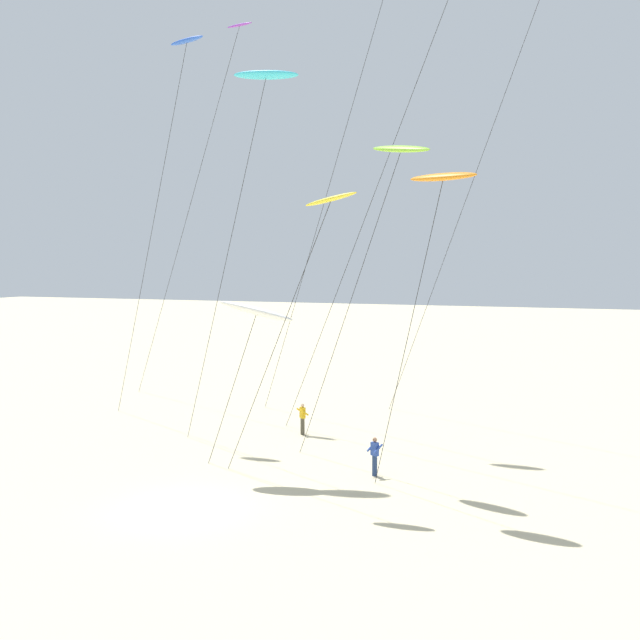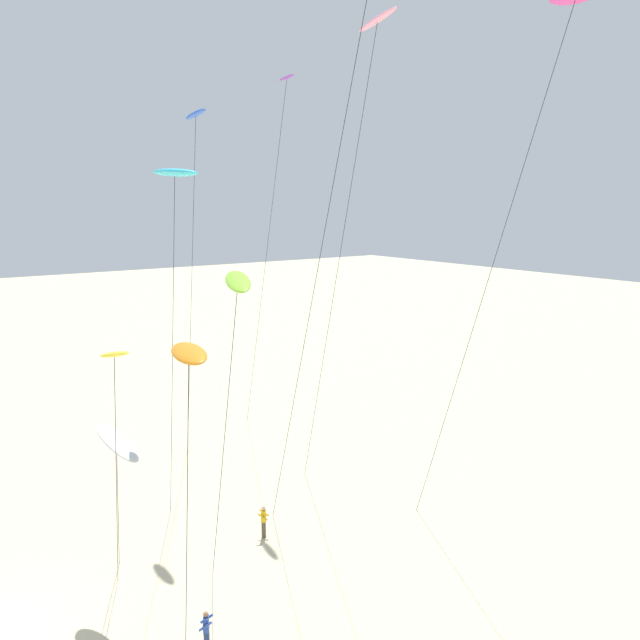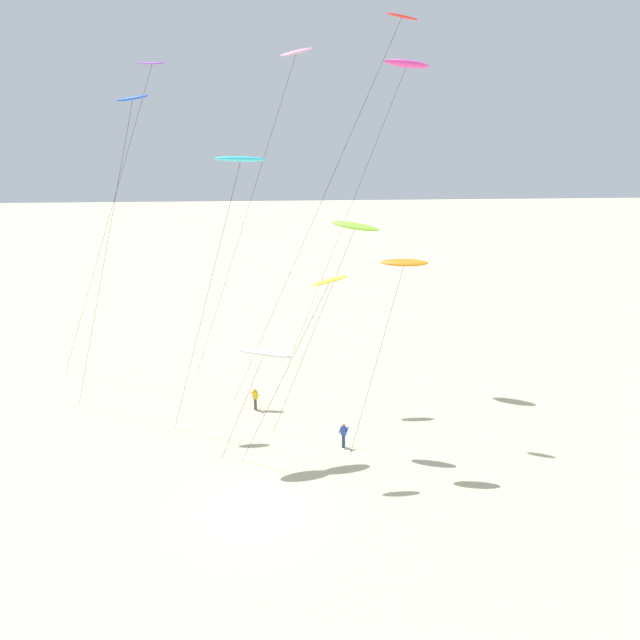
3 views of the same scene
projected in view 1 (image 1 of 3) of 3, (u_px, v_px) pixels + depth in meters
The scene contains 10 objects.
ground_plane at pixel (181, 509), 27.15m from camera, with size 260.00×260.00×0.00m, color beige.
kite_cyan at pixel (265, 77), 34.01m from camera, with size 6.78×1.86×18.07m.
kite_orange at pixel (443, 179), 27.79m from camera, with size 4.20×1.32×12.60m.
kite_blue at pixel (185, 50), 40.09m from camera, with size 7.02×1.67×21.52m.
kite_white at pixel (256, 311), 31.25m from camera, with size 4.49×1.51×7.68m.
kite_lime at pixel (400, 151), 31.26m from camera, with size 6.68×2.00×14.35m.
kite_yellow at pixel (329, 204), 28.67m from camera, with size 6.34×1.51×11.92m.
kite_purple at pixel (233, 49), 45.22m from camera, with size 10.18×2.34×23.74m.
kite_flyer_nearest at pixel (375, 455), 31.29m from camera, with size 0.72×0.71×1.67m.
kite_flyer_middle at pixel (303, 418), 38.81m from camera, with size 0.73×0.73×1.67m.
Camera 1 is at (14.35, -22.88, 9.13)m, focal length 41.14 mm.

